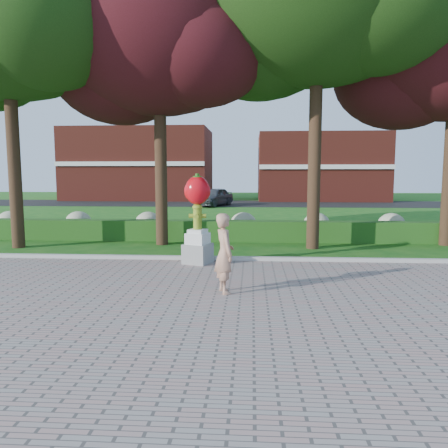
# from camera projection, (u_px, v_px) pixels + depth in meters

# --- Properties ---
(ground) EXTENTS (100.00, 100.00, 0.00)m
(ground) POSITION_uv_depth(u_px,v_px,m) (194.00, 287.00, 10.25)
(ground) COLOR #145214
(ground) RESTS_ON ground
(walkway) EXTENTS (40.00, 14.00, 0.04)m
(walkway) POSITION_uv_depth(u_px,v_px,m) (158.00, 357.00, 6.29)
(walkway) COLOR gray
(walkway) RESTS_ON ground
(curb) EXTENTS (40.00, 0.18, 0.15)m
(curb) POSITION_uv_depth(u_px,v_px,m) (207.00, 259.00, 13.22)
(curb) COLOR #ADADA5
(curb) RESTS_ON ground
(lawn_hedge) EXTENTS (24.00, 0.70, 0.80)m
(lawn_hedge) POSITION_uv_depth(u_px,v_px,m) (217.00, 231.00, 17.15)
(lawn_hedge) COLOR #1F4D16
(lawn_hedge) RESTS_ON ground
(hydrangea_row) EXTENTS (20.10, 1.10, 0.99)m
(hydrangea_row) POSITION_uv_depth(u_px,v_px,m) (233.00, 224.00, 18.08)
(hydrangea_row) COLOR tan
(hydrangea_row) RESTS_ON ground
(street) EXTENTS (50.00, 8.00, 0.02)m
(street) POSITION_uv_depth(u_px,v_px,m) (236.00, 203.00, 38.01)
(street) COLOR black
(street) RESTS_ON ground
(building_left) EXTENTS (14.00, 8.00, 7.00)m
(building_left) POSITION_uv_depth(u_px,v_px,m) (140.00, 165.00, 44.18)
(building_left) COLOR maroon
(building_left) RESTS_ON ground
(building_right) EXTENTS (12.00, 8.00, 6.40)m
(building_right) POSITION_uv_depth(u_px,v_px,m) (320.00, 167.00, 43.07)
(building_right) COLOR maroon
(building_right) RESTS_ON ground
(tree_far_left) EXTENTS (9.00, 7.68, 11.66)m
(tree_far_left) POSITION_uv_depth(u_px,v_px,m) (4.00, 16.00, 14.82)
(tree_far_left) COLOR black
(tree_far_left) RESTS_ON ground
(tree_mid_left) EXTENTS (8.25, 7.04, 10.69)m
(tree_mid_left) POSITION_uv_depth(u_px,v_px,m) (156.00, 42.00, 15.57)
(tree_mid_left) COLOR black
(tree_mid_left) RESTS_ON ground
(hydrant_sculpture) EXTENTS (0.91, 0.91, 2.60)m
(hydrant_sculpture) POSITION_uv_depth(u_px,v_px,m) (198.00, 216.00, 12.58)
(hydrant_sculpture) COLOR gray
(hydrant_sculpture) RESTS_ON walkway
(woman) EXTENTS (0.62, 0.75, 1.75)m
(woman) POSITION_uv_depth(u_px,v_px,m) (224.00, 253.00, 9.51)
(woman) COLOR tan
(woman) RESTS_ON walkway
(parked_car) EXTENTS (3.26, 4.67, 1.48)m
(parked_car) POSITION_uv_depth(u_px,v_px,m) (214.00, 197.00, 35.05)
(parked_car) COLOR #3F4146
(parked_car) RESTS_ON street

